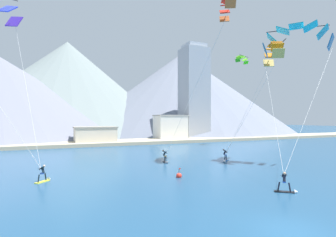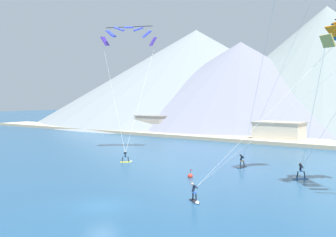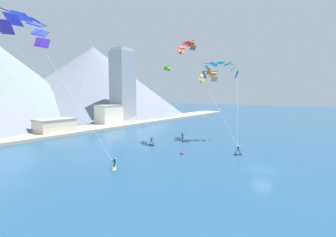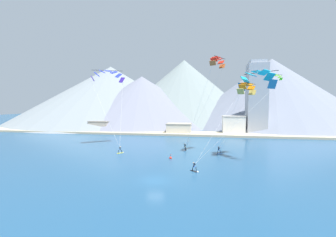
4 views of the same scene
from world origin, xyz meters
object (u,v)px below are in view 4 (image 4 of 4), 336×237
parafoil_kite_distant_high_outer (276,77)px  kitesurfer_far_left (185,148)px  parafoil_kite_near_trail (257,78)px  kitesurfer_mid_center (121,151)px  parafoil_kite_mid_center (108,75)px  kitesurfer_near_trail (195,169)px  parafoil_kite_far_left (217,62)px  kitesurfer_near_lead (218,152)px  race_marker_buoy (171,158)px  parafoil_kite_near_lead (247,88)px

parafoil_kite_distant_high_outer → kitesurfer_far_left: bearing=-149.6°
kitesurfer_far_left → parafoil_kite_near_trail: (14.39, -8.07, 15.65)m
kitesurfer_mid_center → kitesurfer_far_left: size_ratio=0.93×
kitesurfer_far_left → parafoil_kite_mid_center: bearing=171.9°
kitesurfer_near_trail → parafoil_kite_far_left: size_ratio=0.09×
kitesurfer_near_lead → parafoil_kite_near_trail: 17.94m
kitesurfer_near_trail → parafoil_kite_near_trail: (11.14, 8.63, 15.68)m
kitesurfer_near_trail → kitesurfer_mid_center: 20.92m
kitesurfer_mid_center → parafoil_kite_far_left: parafoil_kite_far_left is taller
kitesurfer_near_lead → race_marker_buoy: size_ratio=1.69×
parafoil_kite_distant_high_outer → race_marker_buoy: 39.50m
parafoil_kite_distant_high_outer → kitesurfer_mid_center: bearing=-153.2°
parafoil_kite_far_left → kitesurfer_near_lead: bearing=63.5°
parafoil_kite_distant_high_outer → kitesurfer_near_trail: bearing=-124.1°
kitesurfer_near_trail → parafoil_kite_distant_high_outer: bearing=55.9°
parafoil_kite_near_lead → parafoil_kite_near_trail: 3.18m
kitesurfer_mid_center → parafoil_kite_distant_high_outer: (38.37, 19.35, 18.44)m
parafoil_kite_near_lead → kitesurfer_mid_center: bearing=179.1°
parafoil_kite_near_trail → kitesurfer_far_left: bearing=150.7°
parafoil_kite_near_trail → parafoil_kite_far_left: bearing=147.3°
kitesurfer_near_lead → race_marker_buoy: 11.72m
parafoil_kite_near_lead → parafoil_kite_near_trail: bearing=-62.2°
parafoil_kite_near_lead → parafoil_kite_mid_center: (-33.91, 8.60, 4.33)m
parafoil_kite_near_lead → parafoil_kite_distant_high_outer: (11.05, 19.77, 4.30)m
kitesurfer_near_lead → parafoil_kite_far_left: size_ratio=0.09×
parafoil_kite_near_lead → kitesurfer_near_lead: bearing=148.5°
kitesurfer_near_lead → kitesurfer_far_left: 8.10m
kitesurfer_mid_center → parafoil_kite_distant_high_outer: parafoil_kite_distant_high_outer is taller
kitesurfer_near_lead → parafoil_kite_distant_high_outer: (16.40, 16.49, 18.39)m
parafoil_kite_mid_center → race_marker_buoy: parafoil_kite_mid_center is taller
kitesurfer_mid_center → parafoil_kite_mid_center: (-6.59, 8.19, 18.47)m
kitesurfer_far_left → parafoil_kite_near_trail: 22.74m
kitesurfer_mid_center → parafoil_kite_near_lead: (27.33, -0.42, 14.14)m
parafoil_kite_near_trail → race_marker_buoy: size_ratio=15.99×
kitesurfer_near_lead → parafoil_kite_mid_center: size_ratio=0.09×
kitesurfer_near_trail → parafoil_kite_near_lead: (9.84, 11.08, 14.11)m
kitesurfer_far_left → race_marker_buoy: (-2.17, -8.57, -0.35)m
kitesurfer_mid_center → parafoil_kite_near_lead: parafoil_kite_near_lead is taller
kitesurfer_near_trail → race_marker_buoy: bearing=123.7°
kitesurfer_near_lead → parafoil_kite_near_trail: parafoil_kite_near_trail is taller
kitesurfer_near_lead → kitesurfer_mid_center: kitesurfer_near_lead is taller
parafoil_kite_near_trail → parafoil_kite_distant_high_outer: 24.42m
kitesurfer_near_lead → parafoil_kite_far_left: (-0.55, -1.11, 19.83)m
parafoil_kite_near_lead → parafoil_kite_mid_center: parafoil_kite_mid_center is taller
kitesurfer_far_left → parafoil_kite_far_left: size_ratio=0.09×
kitesurfer_near_trail → parafoil_kite_near_trail: parafoil_kite_near_trail is taller
kitesurfer_far_left → parafoil_kite_near_trail: bearing=-29.3°
kitesurfer_mid_center → kitesurfer_near_lead: bearing=7.4°
kitesurfer_near_trail → kitesurfer_near_lead: bearing=72.6°
kitesurfer_far_left → race_marker_buoy: 8.85m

